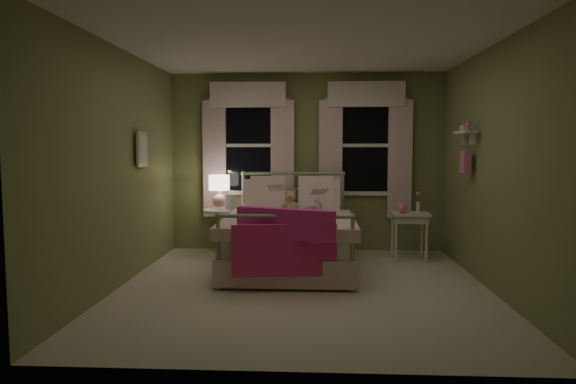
# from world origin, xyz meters

# --- Properties ---
(room_shell) EXTENTS (4.20, 4.20, 4.20)m
(room_shell) POSITION_xyz_m (0.00, 0.00, 1.30)
(room_shell) COLOR silver
(room_shell) RESTS_ON ground
(bed) EXTENTS (1.58, 2.04, 1.18)m
(bed) POSITION_xyz_m (-0.19, 0.87, 0.38)
(bed) COLOR white
(bed) RESTS_ON ground
(pink_throw) EXTENTS (1.10, 0.49, 0.71)m
(pink_throw) POSITION_xyz_m (-0.19, -0.16, 0.61)
(pink_throw) COLOR #ED2EA3
(pink_throw) RESTS_ON bed
(child_left) EXTENTS (0.26, 0.19, 0.67)m
(child_left) POSITION_xyz_m (-0.47, 1.29, 0.91)
(child_left) COLOR #F7D1DD
(child_left) RESTS_ON bed
(child_right) EXTENTS (0.43, 0.36, 0.78)m
(child_right) POSITION_xyz_m (0.09, 1.29, 0.96)
(child_right) COLOR #F7D1DD
(child_right) RESTS_ON bed
(book_left) EXTENTS (0.20, 0.12, 0.26)m
(book_left) POSITION_xyz_m (-0.47, 1.04, 0.96)
(book_left) COLOR beige
(book_left) RESTS_ON child_left
(book_right) EXTENTS (0.22, 0.15, 0.26)m
(book_right) POSITION_xyz_m (0.09, 1.04, 0.92)
(book_right) COLOR beige
(book_right) RESTS_ON child_right
(teddy_bear) EXTENTS (0.23, 0.19, 0.31)m
(teddy_bear) POSITION_xyz_m (-0.19, 1.13, 0.79)
(teddy_bear) COLOR tan
(teddy_bear) RESTS_ON bed
(nightstand_left) EXTENTS (0.46, 0.46, 0.65)m
(nightstand_left) POSITION_xyz_m (-1.22, 1.65, 0.42)
(nightstand_left) COLOR white
(nightstand_left) RESTS_ON ground
(table_lamp) EXTENTS (0.29, 0.29, 0.46)m
(table_lamp) POSITION_xyz_m (-1.22, 1.65, 0.95)
(table_lamp) COLOR #E29A86
(table_lamp) RESTS_ON nightstand_left
(book_nightstand) EXTENTS (0.23, 0.27, 0.02)m
(book_nightstand) POSITION_xyz_m (-1.12, 1.57, 0.66)
(book_nightstand) COLOR beige
(book_nightstand) RESTS_ON nightstand_left
(nightstand_right) EXTENTS (0.50, 0.40, 0.64)m
(nightstand_right) POSITION_xyz_m (1.40, 1.44, 0.55)
(nightstand_right) COLOR white
(nightstand_right) RESTS_ON ground
(pink_toy) EXTENTS (0.14, 0.19, 0.14)m
(pink_toy) POSITION_xyz_m (1.30, 1.43, 0.71)
(pink_toy) COLOR pink
(pink_toy) RESTS_ON nightstand_right
(bud_vase) EXTENTS (0.06, 0.06, 0.28)m
(bud_vase) POSITION_xyz_m (1.52, 1.49, 0.79)
(bud_vase) COLOR white
(bud_vase) RESTS_ON nightstand_right
(window_left) EXTENTS (1.34, 0.13, 1.96)m
(window_left) POSITION_xyz_m (-0.85, 2.03, 1.62)
(window_left) COLOR black
(window_left) RESTS_ON room_shell
(window_right) EXTENTS (1.34, 0.13, 1.96)m
(window_right) POSITION_xyz_m (0.85, 2.03, 1.62)
(window_right) COLOR black
(window_right) RESTS_ON room_shell
(wall_shelf) EXTENTS (0.15, 0.50, 0.60)m
(wall_shelf) POSITION_xyz_m (1.90, 0.70, 1.52)
(wall_shelf) COLOR white
(wall_shelf) RESTS_ON room_shell
(framed_picture) EXTENTS (0.03, 0.32, 0.42)m
(framed_picture) POSITION_xyz_m (-1.95, 0.60, 1.50)
(framed_picture) COLOR beige
(framed_picture) RESTS_ON room_shell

